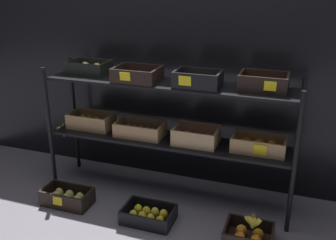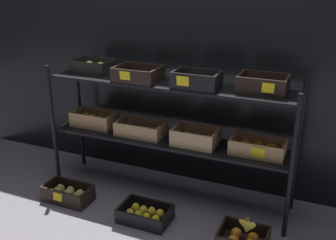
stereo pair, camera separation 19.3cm
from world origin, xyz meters
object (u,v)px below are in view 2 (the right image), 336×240
Objects in this scene: crate_ground_pear at (68,194)px; banana_bunch_loose at (247,226)px; crate_ground_lemon at (145,215)px; crate_ground_orange at (243,240)px; display_rack at (168,112)px.

banana_bunch_loose reaches higher than crate_ground_pear.
crate_ground_orange is (0.72, 0.00, -0.00)m from crate_ground_lemon.
crate_ground_pear is 1.19× the size of crate_ground_orange.
crate_ground_pear is at bearing -149.67° from display_rack.
crate_ground_orange is (0.71, -0.39, -0.66)m from display_rack.
banana_bunch_loose reaches higher than crate_ground_orange.
crate_ground_lemon is 0.72m from crate_ground_orange.
crate_ground_orange is at bearing 0.15° from crate_ground_pear.
crate_ground_pear is (-0.68, -0.40, -0.65)m from display_rack.
crate_ground_lemon is at bearing 0.18° from crate_ground_pear.
crate_ground_pear is at bearing -179.85° from crate_ground_orange.
crate_ground_orange reaches higher than crate_ground_lemon.
crate_ground_orange is 0.12m from banana_bunch_loose.
banana_bunch_loose is at bearing -10.18° from crate_ground_orange.
crate_ground_pear is 2.81× the size of banana_bunch_loose.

